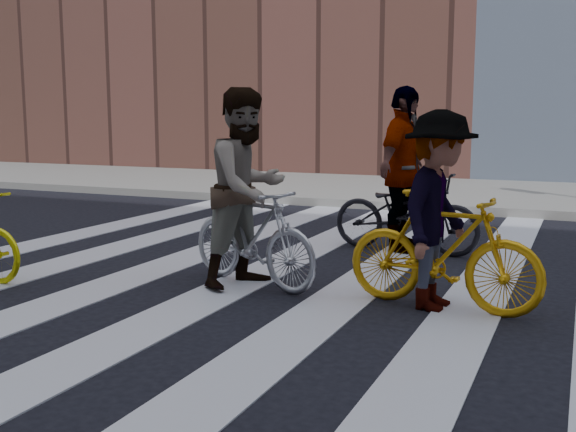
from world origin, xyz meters
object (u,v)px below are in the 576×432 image
Objects in this scene: bike_silver_mid at (252,236)px; rider_right at (438,211)px; bike_yellow_right at (443,251)px; rider_mid at (247,188)px; bike_dark_rear at (405,213)px; rider_rear at (402,170)px.

rider_right is (1.77, -0.06, 0.35)m from bike_silver_mid.
bike_silver_mid is 0.97× the size of bike_yellow_right.
rider_right is (1.82, -0.06, -0.11)m from rider_mid.
bike_yellow_right is 1.93m from rider_mid.
rider_right is at bearing -72.53° from rider_mid.
rider_mid is (-0.99, -2.21, 0.47)m from bike_dark_rear.
bike_silver_mid is 0.86× the size of rider_mid.
rider_right reaches higher than bike_silver_mid.
rider_rear is at bearing -2.38° from bike_silver_mid.
bike_dark_rear is at bearing -4.58° from rider_mid.
rider_rear is (-0.94, 2.28, 0.48)m from bike_yellow_right.
bike_silver_mid is 0.82× the size of rider_rear.
rider_mid is 1.13× the size of rider_right.
bike_yellow_right reaches higher than bike_silver_mid.
rider_mid is at bearing 163.06° from rider_rear.
bike_yellow_right is at bearing -72.53° from bike_silver_mid.
bike_dark_rear is 0.92× the size of rider_rear.
rider_right reaches higher than bike_yellow_right.
bike_dark_rear is 0.51m from rider_rear.
rider_rear is (-0.89, 2.28, 0.15)m from rider_right.
bike_silver_mid is 2.40m from bike_dark_rear.
rider_mid is at bearing 161.97° from bike_dark_rear.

